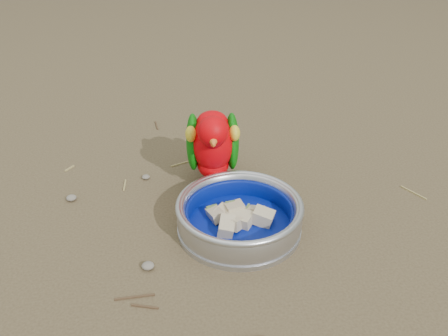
{
  "coord_description": "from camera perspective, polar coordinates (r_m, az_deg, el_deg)",
  "views": [
    {
      "loc": [
        -0.08,
        -0.75,
        0.57
      ],
      "look_at": [
        0.03,
        0.07,
        0.08
      ],
      "focal_mm": 40.0,
      "sensor_mm": 36.0,
      "label": 1
    }
  ],
  "objects": [
    {
      "name": "food_bowl",
      "position": [
        0.93,
        1.75,
        -6.7
      ],
      "size": [
        0.23,
        0.23,
        0.02
      ],
      "primitive_type": "cylinder",
      "color": "#B2B2BA",
      "rests_on": "ground"
    },
    {
      "name": "lory_parrot",
      "position": [
        1.01,
        -1.29,
        2.05
      ],
      "size": [
        0.13,
        0.23,
        0.18
      ],
      "primitive_type": null,
      "rotation": [
        0.0,
        0.0,
        -3.24
      ],
      "color": "#C70006",
      "rests_on": "ground"
    },
    {
      "name": "bowl_wall",
      "position": [
        0.91,
        1.78,
        -5.21
      ],
      "size": [
        0.23,
        0.23,
        0.04
      ],
      "primitive_type": null,
      "color": "#B2B2BA",
      "rests_on": "food_bowl"
    },
    {
      "name": "ground",
      "position": [
        0.95,
        -1.39,
        -6.53
      ],
      "size": [
        60.0,
        60.0,
        0.0
      ],
      "primitive_type": "plane",
      "color": "brown"
    },
    {
      "name": "fruit_wedges",
      "position": [
        0.92,
        1.77,
        -5.56
      ],
      "size": [
        0.14,
        0.14,
        0.03
      ],
      "primitive_type": null,
      "color": "#BFAC89",
      "rests_on": "food_bowl"
    },
    {
      "name": "ground_debris",
      "position": [
        0.97,
        -1.43,
        -5.55
      ],
      "size": [
        0.9,
        0.8,
        0.01
      ],
      "primitive_type": null,
      "color": "#98864E",
      "rests_on": "ground"
    }
  ]
}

